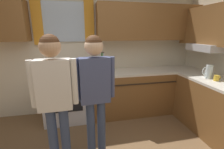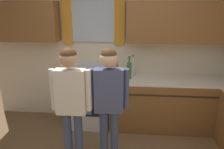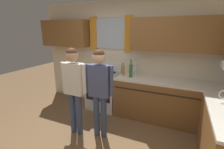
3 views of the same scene
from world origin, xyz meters
TOP-DOWN VIEW (x-y plane):
  - back_wall_unit at (0.04, 1.82)m, footprint 4.60×0.42m
  - kitchen_counter_run at (1.46, 1.14)m, footprint 2.34×2.07m
  - stove_oven at (-0.43, 1.54)m, footprint 0.74×0.67m
  - bottle_tall_clear at (0.33, 1.68)m, footprint 0.07×0.07m
  - bottle_wine_green at (0.27, 1.49)m, footprint 0.08×0.08m
  - bottle_oil_amber at (0.06, 1.59)m, footprint 0.06×0.06m
  - adult_left at (-0.42, 0.37)m, footprint 0.51×0.22m
  - adult_in_plaid at (0.03, 0.48)m, footprint 0.50×0.22m

SIDE VIEW (x-z plane):
  - kitchen_counter_run at x=1.46m, z-range 0.00..0.90m
  - stove_oven at x=-0.43m, z-range -0.08..1.02m
  - bottle_oil_amber at x=0.06m, z-range 0.87..1.15m
  - adult_in_plaid at x=0.03m, z-range 0.21..1.82m
  - adult_left at x=-0.42m, z-range 0.21..1.84m
  - bottle_tall_clear at x=0.33m, z-range 0.86..1.22m
  - bottle_wine_green at x=0.27m, z-range 0.85..1.25m
  - back_wall_unit at x=0.04m, z-range 0.21..2.81m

